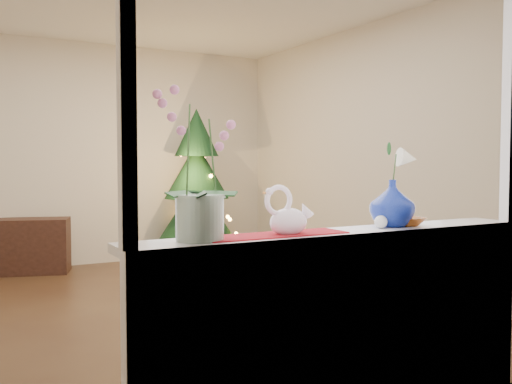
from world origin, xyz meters
TOP-DOWN VIEW (x-y plane):
  - ground at (0.00, 0.00)m, footprint 5.00×5.00m
  - wall_back at (0.00, 2.50)m, footprint 4.50×0.10m
  - wall_front at (0.00, -2.50)m, footprint 4.50×0.10m
  - wall_right at (2.25, 0.00)m, footprint 0.10×5.00m
  - window_apron at (0.00, -2.46)m, footprint 2.20×0.08m
  - windowsill at (0.00, -2.37)m, footprint 2.20×0.26m
  - window_frame at (0.00, -2.47)m, footprint 2.22×0.06m
  - runner at (-0.38, -2.37)m, footprint 0.70×0.20m
  - orchid_pot at (-0.74, -2.36)m, footprint 0.27×0.27m
  - swan at (-0.31, -2.38)m, footprint 0.27×0.17m
  - blue_vase at (0.33, -2.36)m, footprint 0.30×0.30m
  - lily at (0.33, -2.36)m, footprint 0.15×0.09m
  - paperweight at (0.23, -2.39)m, footprint 0.08×0.08m
  - amber_dish at (0.42, -2.37)m, footprint 0.17×0.17m
  - xmas_tree at (1.08, 1.95)m, footprint 1.10×1.10m
  - side_table at (-0.83, 2.23)m, footprint 0.91×0.65m

SIDE VIEW (x-z plane):
  - ground at x=0.00m, z-range 0.00..0.00m
  - side_table at x=-0.83m, z-range 0.00..0.62m
  - window_apron at x=0.00m, z-range 0.00..0.88m
  - windowsill at x=0.00m, z-range 0.88..0.92m
  - runner at x=-0.38m, z-range 0.92..0.93m
  - amber_dish at x=0.42m, z-range 0.92..0.96m
  - paperweight at x=0.23m, z-range 0.92..0.99m
  - xmas_tree at x=1.08m, z-range 0.00..1.91m
  - swan at x=-0.31m, z-range 0.92..1.14m
  - blue_vase at x=0.33m, z-range 0.92..1.20m
  - orchid_pot at x=-0.74m, z-range 0.92..1.57m
  - lily at x=0.33m, z-range 1.20..1.41m
  - wall_back at x=0.00m, z-range 0.00..2.70m
  - wall_front at x=0.00m, z-range 0.00..2.70m
  - wall_right at x=2.25m, z-range 0.00..2.70m
  - window_frame at x=0.00m, z-range 0.90..2.50m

